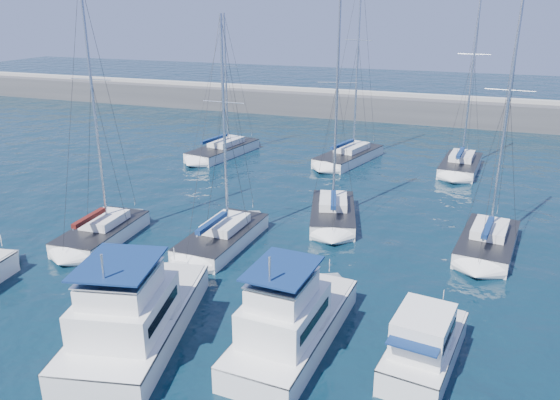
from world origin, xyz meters
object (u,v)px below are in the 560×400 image
(sailboat_back_b, at_px, (349,156))
(sailboat_back_c, at_px, (461,165))
(sailboat_mid_a, at_px, (102,232))
(sailboat_mid_e, at_px, (488,242))
(sailboat_mid_c, at_px, (333,213))
(sailboat_back_a, at_px, (223,150))
(motor_yacht_stbd_outer, at_px, (424,347))
(sailboat_mid_b, at_px, (223,237))
(motor_yacht_port_inner, at_px, (134,318))
(motor_yacht_stbd_inner, at_px, (290,324))

(sailboat_back_b, distance_m, sailboat_back_c, 10.23)
(sailboat_mid_a, height_order, sailboat_mid_e, sailboat_mid_a)
(sailboat_mid_c, xyz_separation_m, sailboat_back_a, (-14.80, 13.24, -0.03))
(motor_yacht_stbd_outer, bearing_deg, sailboat_back_c, 97.67)
(sailboat_mid_b, bearing_deg, sailboat_mid_e, 19.34)
(sailboat_mid_c, bearing_deg, motor_yacht_port_inner, -119.50)
(sailboat_mid_a, bearing_deg, sailboat_back_b, 62.81)
(motor_yacht_stbd_inner, xyz_separation_m, sailboat_mid_e, (8.06, 13.67, -0.59))
(sailboat_mid_a, distance_m, sailboat_mid_b, 7.80)
(motor_yacht_stbd_inner, distance_m, sailboat_back_c, 31.47)
(sailboat_back_c, bearing_deg, sailboat_mid_c, -111.61)
(motor_yacht_port_inner, relative_size, motor_yacht_stbd_inner, 1.14)
(motor_yacht_stbd_inner, height_order, sailboat_mid_b, sailboat_mid_b)
(sailboat_mid_c, height_order, sailboat_mid_e, sailboat_mid_e)
(sailboat_mid_c, relative_size, sailboat_mid_e, 0.97)
(sailboat_mid_b, xyz_separation_m, sailboat_mid_e, (15.59, 4.85, 0.02))
(sailboat_back_b, height_order, sailboat_back_c, sailboat_back_b)
(sailboat_mid_b, height_order, sailboat_back_b, sailboat_back_b)
(motor_yacht_port_inner, height_order, sailboat_back_a, sailboat_back_a)
(motor_yacht_stbd_inner, distance_m, sailboat_back_b, 30.90)
(sailboat_mid_b, distance_m, sailboat_back_c, 25.75)
(motor_yacht_stbd_outer, bearing_deg, sailboat_mid_a, 170.83)
(motor_yacht_stbd_inner, height_order, motor_yacht_stbd_outer, motor_yacht_stbd_inner)
(sailboat_back_a, xyz_separation_m, sailboat_back_b, (12.34, 2.09, 0.05))
(motor_yacht_stbd_inner, relative_size, motor_yacht_stbd_outer, 1.47)
(sailboat_mid_a, xyz_separation_m, sailboat_back_c, (20.70, 24.11, -0.01))
(sailboat_mid_a, distance_m, sailboat_mid_e, 24.11)
(motor_yacht_port_inner, height_order, sailboat_mid_e, sailboat_mid_e)
(sailboat_mid_a, relative_size, sailboat_back_c, 0.99)
(motor_yacht_stbd_inner, distance_m, sailboat_mid_b, 11.61)
(motor_yacht_port_inner, relative_size, sailboat_mid_e, 0.67)
(motor_yacht_port_inner, xyz_separation_m, sailboat_back_c, (12.33, 32.83, -0.58))
(motor_yacht_port_inner, distance_m, sailboat_back_c, 35.07)
(sailboat_mid_a, relative_size, sailboat_mid_e, 1.04)
(sailboat_mid_a, xyz_separation_m, sailboat_back_b, (10.49, 23.71, -0.01))
(sailboat_mid_c, height_order, sailboat_back_b, sailboat_back_b)
(sailboat_back_c, bearing_deg, sailboat_back_a, -169.06)
(sailboat_mid_c, bearing_deg, sailboat_mid_a, -161.61)
(motor_yacht_stbd_outer, xyz_separation_m, sailboat_mid_c, (-7.73, 14.65, -0.40))
(sailboat_mid_e, distance_m, sailboat_back_a, 29.03)
(motor_yacht_port_inner, height_order, sailboat_mid_c, sailboat_mid_c)
(sailboat_mid_c, relative_size, sailboat_back_a, 1.09)
(sailboat_back_a, distance_m, sailboat_back_b, 12.51)
(motor_yacht_port_inner, relative_size, sailboat_back_b, 0.57)
(motor_yacht_stbd_outer, relative_size, sailboat_back_c, 0.38)
(motor_yacht_port_inner, height_order, sailboat_mid_b, sailboat_mid_b)
(motor_yacht_stbd_outer, height_order, sailboat_back_b, sailboat_back_b)
(sailboat_back_b, bearing_deg, motor_yacht_stbd_inner, -65.97)
(motor_yacht_stbd_outer, distance_m, sailboat_mid_c, 16.57)
(sailboat_mid_e, relative_size, sailboat_back_b, 0.86)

